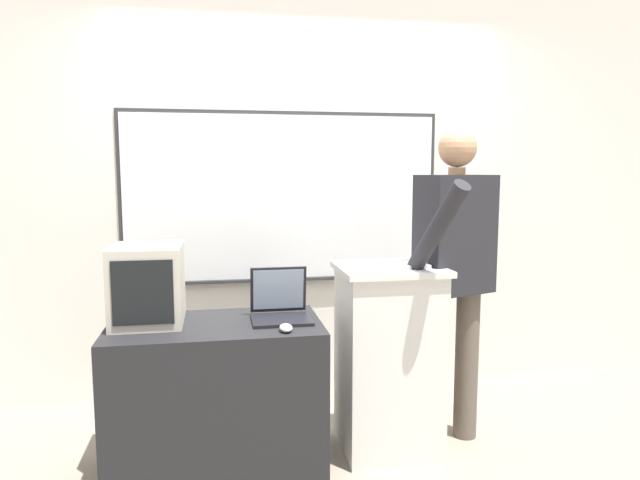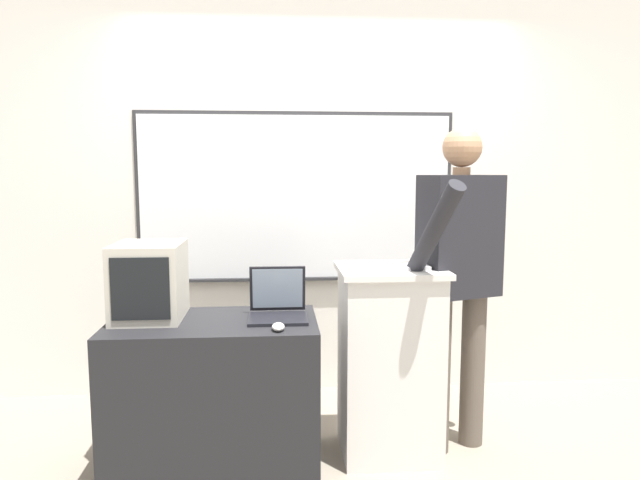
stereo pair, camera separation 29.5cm
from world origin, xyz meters
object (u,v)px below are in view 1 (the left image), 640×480
lectern_podium (388,358)px  laptop (280,305)px  computer_mouse_by_laptop (286,328)px  side_desk (217,399)px  computer_mouse_by_keyboard (433,263)px  person_presenter (455,265)px  wireless_keyboard (389,266)px  crt_monitor (148,284)px

lectern_podium → laptop: 0.67m
lectern_podium → computer_mouse_by_laptop: size_ratio=10.04×
side_desk → computer_mouse_by_keyboard: bearing=2.2°
person_presenter → laptop: bearing=165.5°
side_desk → laptop: laptop is taller
computer_mouse_by_laptop → computer_mouse_by_keyboard: (0.80, 0.24, 0.24)m
side_desk → person_presenter: size_ratio=0.60×
wireless_keyboard → computer_mouse_by_laptop: (-0.56, -0.23, -0.23)m
computer_mouse_by_laptop → crt_monitor: (-0.64, 0.27, 0.17)m
computer_mouse_by_laptop → person_presenter: bearing=17.8°
side_desk → laptop: size_ratio=3.52×
laptop → wireless_keyboard: 0.59m
person_presenter → laptop: 0.97m
crt_monitor → lectern_podium: bearing=0.7°
laptop → computer_mouse_by_laptop: 0.25m
side_desk → wireless_keyboard: 1.09m
laptop → computer_mouse_by_keyboard: 0.83m
wireless_keyboard → computer_mouse_by_laptop: bearing=-157.9°
lectern_podium → wireless_keyboard: (-0.02, -0.06, 0.51)m
person_presenter → computer_mouse_by_keyboard: 0.16m
person_presenter → computer_mouse_by_laptop: (-0.95, -0.31, -0.21)m
computer_mouse_by_laptop → crt_monitor: crt_monitor is taller
person_presenter → laptop: person_presenter is taller
wireless_keyboard → computer_mouse_by_keyboard: (0.24, 0.01, 0.01)m
crt_monitor → computer_mouse_by_laptop: bearing=-23.2°
side_desk → wireless_keyboard: size_ratio=2.52×
lectern_podium → laptop: laptop is taller
lectern_podium → wireless_keyboard: size_ratio=2.47×
wireless_keyboard → lectern_podium: bearing=70.7°
crt_monitor → wireless_keyboard: bearing=-2.1°
crt_monitor → person_presenter: bearing=1.2°
laptop → computer_mouse_by_keyboard: size_ratio=2.91×
side_desk → computer_mouse_by_keyboard: 1.30m
side_desk → laptop: (0.32, 0.04, 0.45)m
person_presenter → computer_mouse_by_laptop: bearing=179.4°
lectern_podium → computer_mouse_by_keyboard: (0.22, -0.05, 0.52)m
lectern_podium → person_presenter: bearing=2.6°
lectern_podium → person_presenter: size_ratio=0.58×
wireless_keyboard → side_desk: bearing=-178.1°
lectern_podium → wireless_keyboard: wireless_keyboard is taller
lectern_podium → crt_monitor: 1.30m
computer_mouse_by_laptop → crt_monitor: 0.72m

